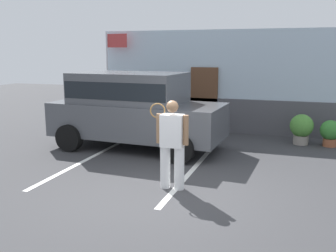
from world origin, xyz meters
The scene contains 9 objects.
ground_plane centered at (0.00, 0.00, 0.00)m, with size 40.00×40.00×0.00m, color #38383A.
parking_stripe_0 centered at (-2.60, 1.50, 0.00)m, with size 0.12×4.40×0.01m, color silver.
parking_stripe_1 centered at (0.07, 1.50, 0.00)m, with size 0.12×4.40×0.01m, color silver.
house_frontage centered at (-0.01, 6.09, 1.55)m, with size 8.54×0.40×3.29m.
parked_suv centered at (-1.96, 3.05, 1.15)m, with size 4.70×2.37×2.05m.
tennis_player_man centered at (-0.01, 0.36, 0.90)m, with size 0.77×0.27×1.71m.
potted_plant_by_porch centered at (2.37, 4.94, 0.48)m, with size 0.65×0.65×0.86m.
potted_plant_secondary centered at (3.14, 4.93, 0.41)m, with size 0.56×0.56×0.74m.
flag_pole centered at (-3.90, 5.65, 2.23)m, with size 0.80×0.09×3.24m.
Camera 1 is at (2.14, -6.33, 2.60)m, focal length 40.82 mm.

